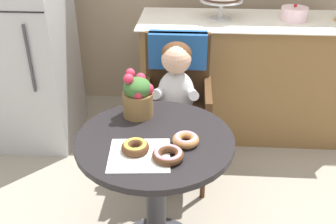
% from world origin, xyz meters
% --- Properties ---
extents(cafe_table, '(0.72, 0.72, 0.72)m').
position_xyz_m(cafe_table, '(0.00, 0.00, 0.51)').
color(cafe_table, black).
rests_on(cafe_table, ground).
extents(wicker_chair, '(0.42, 0.45, 0.95)m').
position_xyz_m(wicker_chair, '(0.07, 0.71, 0.64)').
color(wicker_chair, '#472D19').
rests_on(wicker_chair, ground).
extents(seated_child, '(0.27, 0.32, 0.73)m').
position_xyz_m(seated_child, '(0.07, 0.56, 0.68)').
color(seated_child, silver).
rests_on(seated_child, ground).
extents(paper_napkin, '(0.27, 0.26, 0.00)m').
position_xyz_m(paper_napkin, '(-0.05, -0.14, 0.72)').
color(paper_napkin, white).
rests_on(paper_napkin, cafe_table).
extents(donut_front, '(0.12, 0.12, 0.04)m').
position_xyz_m(donut_front, '(-0.07, -0.11, 0.74)').
color(donut_front, '#4C2D19').
rests_on(donut_front, cafe_table).
extents(donut_mid, '(0.13, 0.13, 0.04)m').
position_xyz_m(donut_mid, '(0.07, -0.16, 0.74)').
color(donut_mid, '#4C2D19').
rests_on(donut_mid, cafe_table).
extents(donut_side, '(0.12, 0.12, 0.04)m').
position_xyz_m(donut_side, '(0.14, -0.04, 0.74)').
color(donut_side, '#AD7542').
rests_on(donut_side, cafe_table).
extents(flower_vase, '(0.15, 0.15, 0.23)m').
position_xyz_m(flower_vase, '(-0.10, 0.20, 0.83)').
color(flower_vase, brown).
rests_on(flower_vase, cafe_table).
extents(display_counter, '(1.56, 0.62, 0.90)m').
position_xyz_m(display_counter, '(0.55, 1.30, 0.45)').
color(display_counter, olive).
rests_on(display_counter, ground).
extents(round_layer_cake, '(0.19, 0.19, 0.12)m').
position_xyz_m(round_layer_cake, '(0.87, 1.31, 0.95)').
color(round_layer_cake, silver).
rests_on(round_layer_cake, display_counter).
extents(refrigerator, '(0.64, 0.63, 1.70)m').
position_xyz_m(refrigerator, '(-1.05, 1.10, 0.85)').
color(refrigerator, '#B7BABF').
rests_on(refrigerator, ground).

